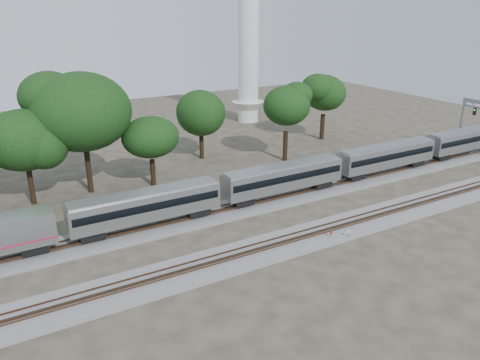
% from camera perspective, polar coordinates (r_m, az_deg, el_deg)
% --- Properties ---
extents(ground, '(160.00, 160.00, 0.00)m').
position_cam_1_polar(ground, '(49.73, 1.10, -6.57)').
color(ground, '#383328').
rests_on(ground, ground).
extents(track_far, '(160.00, 5.00, 0.73)m').
position_cam_1_polar(track_far, '(54.36, -2.14, -3.87)').
color(track_far, slate).
rests_on(track_far, ground).
extents(track_near, '(160.00, 5.00, 0.73)m').
position_cam_1_polar(track_near, '(46.65, 3.64, -8.28)').
color(track_near, slate).
rests_on(track_near, ground).
extents(train, '(84.03, 2.89, 4.26)m').
position_cam_1_polar(train, '(57.44, 5.40, 0.46)').
color(train, '#ABADB2').
rests_on(train, ground).
extents(switch_stand_red, '(0.31, 0.08, 0.97)m').
position_cam_1_polar(switch_stand_red, '(49.11, 11.02, -6.53)').
color(switch_stand_red, '#512D19').
rests_on(switch_stand_red, ground).
extents(switch_stand_white, '(0.37, 0.07, 1.16)m').
position_cam_1_polar(switch_stand_white, '(49.33, 13.09, -6.42)').
color(switch_stand_white, '#512D19').
rests_on(switch_stand_white, ground).
extents(switch_lever, '(0.57, 0.45, 0.30)m').
position_cam_1_polar(switch_lever, '(49.02, 10.75, -7.19)').
color(switch_lever, '#512D19').
rests_on(switch_lever, ground).
extents(tree_2, '(8.13, 8.13, 11.46)m').
position_cam_1_polar(tree_2, '(59.85, -24.87, 4.42)').
color(tree_2, black).
rests_on(tree_2, ground).
extents(tree_3, '(10.64, 10.64, 15.00)m').
position_cam_1_polar(tree_3, '(60.64, -18.74, 7.85)').
color(tree_3, black).
rests_on(tree_3, ground).
extents(tree_4, '(6.77, 6.77, 9.55)m').
position_cam_1_polar(tree_4, '(61.71, -10.86, 5.12)').
color(tree_4, black).
rests_on(tree_4, ground).
extents(tree_5, '(7.36, 7.36, 10.38)m').
position_cam_1_polar(tree_5, '(72.22, -4.83, 8.13)').
color(tree_5, black).
rests_on(tree_5, ground).
extents(tree_6, '(8.71, 8.71, 12.28)m').
position_cam_1_polar(tree_6, '(71.03, 5.72, 8.99)').
color(tree_6, black).
rests_on(tree_6, ground).
extents(tree_7, '(8.46, 8.46, 11.92)m').
position_cam_1_polar(tree_7, '(84.20, 10.25, 10.41)').
color(tree_7, black).
rests_on(tree_7, ground).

